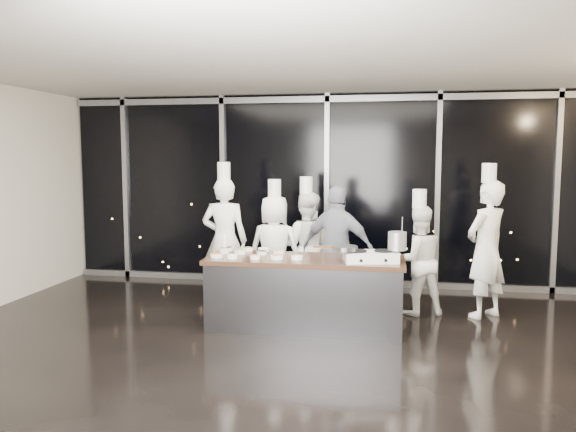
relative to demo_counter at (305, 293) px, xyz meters
name	(u,v)px	position (x,y,z in m)	size (l,w,h in m)	color
ground	(293,352)	(0.00, -0.90, -0.45)	(9.00, 9.00, 0.00)	black
room_shell	(309,148)	(0.18, -0.90, 1.79)	(9.02, 7.02, 3.21)	beige
window_wall	(327,190)	(0.00, 2.53, 1.14)	(8.90, 0.11, 3.20)	black
demo_counter	(305,293)	(0.00, 0.00, 0.00)	(2.46, 0.86, 0.90)	#35353A
stove	(370,256)	(0.81, -0.11, 0.51)	(0.69, 0.50, 0.14)	silver
frying_pan	(344,248)	(0.50, -0.19, 0.61)	(0.56, 0.36, 0.05)	slate
stock_pot	(397,241)	(1.13, -0.06, 0.70)	(0.22, 0.22, 0.22)	#ABABAD
prep_bowls	(251,253)	(-0.71, 0.08, 0.47)	(1.19, 0.73, 0.05)	white
squeeze_bottle	(225,242)	(-1.14, 0.34, 0.56)	(0.06, 0.06, 0.23)	white
chef_far_left	(225,239)	(-1.36, 1.09, 0.49)	(0.70, 0.48, 2.08)	white
chef_left	(275,249)	(-0.61, 1.12, 0.36)	(0.84, 0.59, 1.83)	white
chef_center	(306,246)	(-0.19, 1.39, 0.38)	(0.82, 0.65, 1.86)	white
guest	(338,249)	(0.33, 0.84, 0.43)	(1.11, 0.69, 1.77)	#131D35
chef_right	(418,260)	(1.43, 0.90, 0.31)	(0.86, 0.76, 1.72)	white
chef_side	(486,248)	(2.32, 0.93, 0.49)	(0.79, 0.78, 2.07)	white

